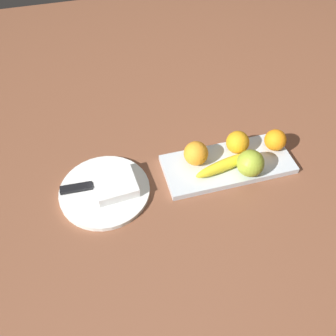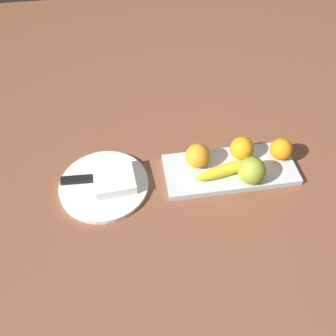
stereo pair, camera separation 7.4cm
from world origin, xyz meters
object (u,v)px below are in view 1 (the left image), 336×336
orange_near_banana (275,140)px  orange_near_apple (196,153)px  banana (225,165)px  orange_center (238,142)px  folded_napkin (115,184)px  knife (82,187)px  fruit_tray (228,164)px  apple (250,163)px  dinner_plate (105,191)px

orange_near_banana → orange_near_apple: bearing=178.3°
banana → orange_center: (0.06, 0.06, 0.02)m
folded_napkin → orange_near_banana: bearing=2.3°
banana → knife: banana is taller
fruit_tray → orange_near_banana: 0.16m
orange_center → folded_napkin: 0.38m
orange_near_apple → folded_napkin: 0.25m
fruit_tray → apple: size_ratio=4.91×
fruit_tray → dinner_plate: size_ratio=1.51×
orange_near_apple → folded_napkin: orange_near_apple is taller
apple → knife: size_ratio=0.43×
orange_near_apple → orange_near_banana: orange_near_apple is taller
apple → orange_near_apple: size_ratio=1.09×
knife → apple: bearing=-5.8°
orange_near_banana → orange_center: orange_center is taller
fruit_tray → folded_napkin: folded_napkin is taller
orange_near_apple → orange_near_banana: 0.25m
fruit_tray → knife: bearing=177.3°
orange_near_apple → apple: bearing=-30.4°
apple → orange_near_apple: 0.16m
banana → knife: bearing=162.0°
apple → orange_center: size_ratio=1.13×
fruit_tray → banana: 0.04m
banana → orange_near_banana: size_ratio=2.94×
orange_center → folded_napkin: (-0.38, -0.04, -0.02)m
orange_near_apple → knife: 0.34m
fruit_tray → knife: size_ratio=2.13×
folded_napkin → knife: folded_napkin is taller
knife → fruit_tray: bearing=0.1°
dinner_plate → orange_center: bearing=5.3°
orange_near_banana → banana: bearing=-166.9°
fruit_tray → banana: (-0.02, -0.02, 0.03)m
apple → orange_center: 0.09m
folded_napkin → orange_center: bearing=5.7°
apple → folded_napkin: size_ratio=0.69×
orange_near_apple → folded_napkin: size_ratio=0.64×
knife → dinner_plate: bearing=-15.9°
folded_napkin → knife: bearing=167.6°
orange_near_banana → folded_napkin: (-0.49, -0.02, -0.02)m
apple → banana: apple is taller
orange_near_banana → folded_napkin: size_ratio=0.58×
orange_near_banana → orange_center: (-0.11, 0.02, 0.00)m
fruit_tray → banana: bearing=-134.5°
apple → banana: size_ratio=0.41×
orange_center → fruit_tray: bearing=-137.2°
banana → orange_near_apple: 0.09m
apple → orange_near_banana: 0.13m
dinner_plate → knife: (-0.06, 0.02, 0.01)m
banana → orange_near_banana: orange_near_banana is taller
fruit_tray → banana: banana is taller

